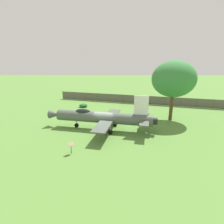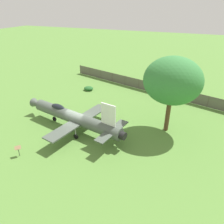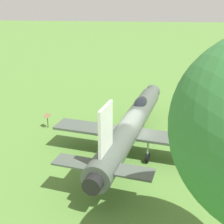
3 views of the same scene
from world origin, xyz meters
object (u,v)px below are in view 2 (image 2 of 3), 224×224
(display_jet, at_px, (73,117))
(info_plaque, at_px, (18,149))
(shrub_near_fence, at_px, (89,88))
(shade_tree, at_px, (173,81))

(display_jet, distance_m, info_plaque, 7.12)
(display_jet, height_order, shrub_near_fence, display_jet)
(display_jet, bearing_deg, shade_tree, -146.87)
(shrub_near_fence, relative_size, info_plaque, 1.47)
(shrub_near_fence, distance_m, info_plaque, 18.92)
(shade_tree, bearing_deg, shrub_near_fence, -27.76)
(shrub_near_fence, bearing_deg, shade_tree, 152.24)
(shrub_near_fence, xyz_separation_m, info_plaque, (-2.01, 18.80, 0.51))
(shade_tree, height_order, shrub_near_fence, shade_tree)
(info_plaque, bearing_deg, shade_tree, -140.52)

